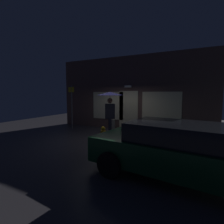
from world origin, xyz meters
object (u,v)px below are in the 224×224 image
person_with_umbrella (110,101)px  parked_car (182,151)px  street_sign_post (72,104)px  sidewalk_bollard (113,125)px  fire_hydrant (103,137)px

person_with_umbrella → parked_car: person_with_umbrella is taller
street_sign_post → sidewalk_bollard: street_sign_post is taller
person_with_umbrella → parked_car: bearing=108.7°
parked_car → person_with_umbrella: bearing=145.7°
fire_hydrant → person_with_umbrella: bearing=107.3°
person_with_umbrella → fire_hydrant: size_ratio=2.80×
fire_hydrant → sidewalk_bollard: bearing=109.0°
fire_hydrant → street_sign_post: bearing=147.1°
person_with_umbrella → fire_hydrant: (0.44, -1.42, -1.34)m
person_with_umbrella → street_sign_post: street_sign_post is taller
parked_car → sidewalk_bollard: 5.82m
person_with_umbrella → street_sign_post: size_ratio=0.84×
street_sign_post → fire_hydrant: size_ratio=3.33×
person_with_umbrella → fire_hydrant: person_with_umbrella is taller
street_sign_post → sidewalk_bollard: (2.47, 0.48, -1.13)m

